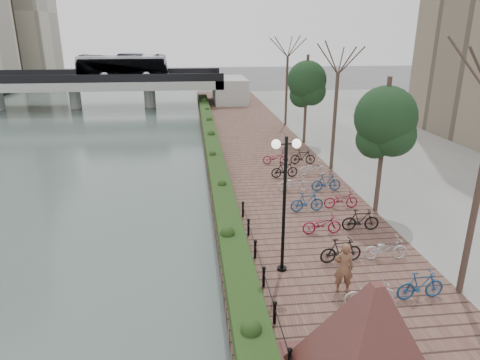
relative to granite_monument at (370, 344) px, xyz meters
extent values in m
cube|color=#465853|center=(-18.00, 27.03, -2.11)|extent=(30.00, 130.00, 0.02)
cube|color=brown|center=(1.00, 19.53, -1.87)|extent=(8.00, 75.00, 0.50)
cube|color=#193613|center=(-2.40, 22.03, -1.32)|extent=(1.10, 56.00, 0.60)
cylinder|color=black|center=(-1.60, 3.03, -1.27)|extent=(0.10, 0.10, 0.70)
cylinder|color=black|center=(-1.60, 5.03, -1.27)|extent=(0.10, 0.10, 0.70)
cylinder|color=black|center=(-1.60, 7.03, -1.27)|extent=(0.10, 0.10, 0.70)
cylinder|color=black|center=(-1.60, 9.03, -1.27)|extent=(0.10, 0.10, 0.70)
cylinder|color=black|center=(-1.60, 11.03, -1.27)|extent=(0.10, 0.10, 0.70)
pyramid|color=#4C2520|center=(0.00, 0.00, 0.09)|extent=(6.11, 6.11, 2.97)
cylinder|color=black|center=(-0.74, 6.07, 0.91)|extent=(0.12, 0.12, 5.06)
cylinder|color=black|center=(-0.74, 6.07, 3.19)|extent=(0.70, 0.06, 0.06)
sphere|color=white|center=(-1.09, 6.07, 3.19)|extent=(0.32, 0.32, 0.32)
sphere|color=white|center=(-0.39, 6.07, 3.19)|extent=(0.32, 0.32, 0.32)
imported|color=brown|center=(1.00, 4.45, -0.71)|extent=(0.74, 0.56, 1.83)
imported|color=silver|center=(1.60, 3.67, -1.17)|extent=(0.60, 1.72, 0.90)
imported|color=black|center=(1.60, 6.27, -1.12)|extent=(0.47, 1.66, 1.00)
imported|color=maroon|center=(1.60, 8.87, -1.17)|extent=(0.60, 1.71, 0.90)
imported|color=navy|center=(1.60, 11.47, -1.12)|extent=(0.47, 1.66, 1.00)
imported|color=silver|center=(1.60, 14.07, -1.17)|extent=(0.60, 1.71, 0.90)
imported|color=black|center=(1.60, 16.67, -1.12)|extent=(0.47, 1.66, 1.00)
imported|color=maroon|center=(1.60, 19.27, -1.17)|extent=(0.60, 1.72, 0.90)
imported|color=navy|center=(3.40, 3.67, -1.12)|extent=(0.47, 1.66, 1.00)
imported|color=silver|center=(3.40, 6.27, -1.17)|extent=(0.60, 1.71, 0.90)
imported|color=black|center=(3.40, 8.87, -1.12)|extent=(0.47, 1.66, 1.00)
imported|color=maroon|center=(3.40, 11.47, -1.17)|extent=(0.60, 1.71, 0.90)
imported|color=navy|center=(3.40, 14.07, -1.12)|extent=(0.47, 1.66, 1.00)
imported|color=silver|center=(3.40, 16.67, -1.17)|extent=(0.60, 1.71, 0.90)
imported|color=black|center=(3.40, 19.27, -1.12)|extent=(0.47, 1.66, 1.00)
cube|color=#9B9A96|center=(-18.00, 47.03, 0.88)|extent=(36.00, 8.00, 1.00)
cube|color=black|center=(-18.00, 43.13, 1.83)|extent=(36.00, 0.15, 0.90)
cube|color=black|center=(-18.00, 50.93, 1.83)|extent=(36.00, 0.15, 0.90)
cylinder|color=#9B9A96|center=(-18.00, 47.03, -0.87)|extent=(1.40, 1.40, 2.50)
cylinder|color=#9B9A96|center=(-9.00, 47.03, -0.87)|extent=(1.40, 1.40, 2.50)
imported|color=white|center=(-11.95, 47.03, 2.88)|extent=(2.52, 10.77, 3.00)
cube|color=#A9A18C|center=(-36.00, 82.03, 10.38)|extent=(12.00, 12.00, 24.00)
camera|label=1|loc=(-3.86, -7.61, 6.72)|focal=32.00mm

